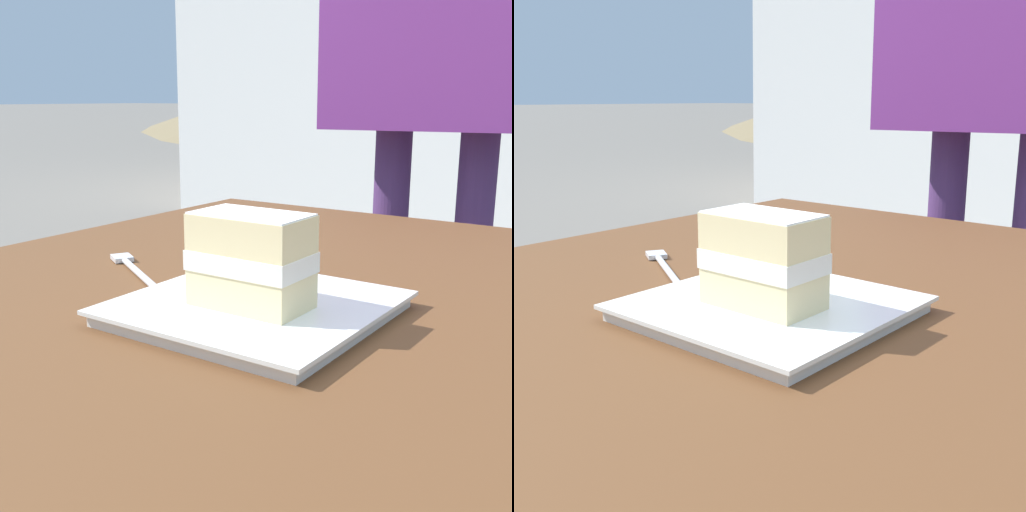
# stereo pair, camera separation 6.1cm
# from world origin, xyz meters

# --- Properties ---
(patio_table) EXTENTS (1.21, 0.95, 0.71)m
(patio_table) POSITION_xyz_m (0.00, 0.00, 0.61)
(patio_table) COLOR brown
(patio_table) RESTS_ON ground
(dessert_plate) EXTENTS (0.24, 0.24, 0.02)m
(dessert_plate) POSITION_xyz_m (-0.14, -0.12, 0.72)
(dessert_plate) COLOR white
(dessert_plate) RESTS_ON patio_table
(cake_slice) EXTENTS (0.11, 0.07, 0.09)m
(cake_slice) POSITION_xyz_m (-0.13, -0.13, 0.77)
(cake_slice) COLOR beige
(cake_slice) RESTS_ON dessert_plate
(dessert_fork) EXTENTS (0.15, 0.10, 0.01)m
(dessert_fork) POSITION_xyz_m (-0.36, -0.06, 0.71)
(dessert_fork) COLOR silver
(dessert_fork) RESTS_ON patio_table
(patio_building) EXTENTS (3.08, 3.04, 3.22)m
(patio_building) POSITION_xyz_m (-1.80, 4.98, 1.61)
(patio_building) COLOR silver
(patio_building) RESTS_ON ground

